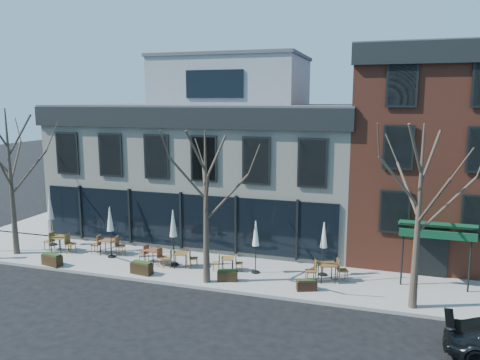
% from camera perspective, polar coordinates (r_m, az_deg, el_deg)
% --- Properties ---
extents(ground, '(120.00, 120.00, 0.00)m').
position_cam_1_polar(ground, '(26.82, -7.04, -8.80)').
color(ground, black).
rests_on(ground, ground).
extents(sidewalk_front, '(33.50, 4.70, 0.15)m').
position_cam_1_polar(sidewalk_front, '(23.77, -1.93, -11.02)').
color(sidewalk_front, gray).
rests_on(sidewalk_front, ground).
extents(sidewalk_side, '(4.50, 12.00, 0.15)m').
position_cam_1_polar(sidewalk_side, '(37.37, -19.09, -3.81)').
color(sidewalk_side, gray).
rests_on(sidewalk_side, ground).
extents(corner_building, '(18.39, 10.39, 11.10)m').
position_cam_1_polar(corner_building, '(30.32, -3.15, 2.59)').
color(corner_building, beige).
rests_on(corner_building, ground).
extents(red_brick_building, '(8.20, 11.78, 11.18)m').
position_cam_1_polar(red_brick_building, '(28.34, 22.10, 3.24)').
color(red_brick_building, brown).
rests_on(red_brick_building, ground).
extents(tree_corner, '(3.93, 3.98, 7.92)m').
position_cam_1_polar(tree_corner, '(27.92, -26.15, -0.01)').
color(tree_corner, '#382B21').
rests_on(tree_corner, sidewalk_front).
extents(tree_mid, '(3.50, 3.55, 7.04)m').
position_cam_1_polar(tree_mid, '(21.19, -4.16, -3.11)').
color(tree_mid, '#382B21').
rests_on(tree_mid, sidewalk_front).
extents(tree_right, '(3.72, 3.77, 7.48)m').
position_cam_1_polar(tree_right, '(19.78, 20.96, -4.01)').
color(tree_right, '#382B21').
rests_on(tree_right, sidewalk_front).
extents(cafe_set_0, '(1.99, 0.83, 1.04)m').
position_cam_1_polar(cafe_set_0, '(28.10, -21.12, -7.07)').
color(cafe_set_0, brown).
rests_on(cafe_set_0, sidewalk_front).
extents(cafe_set_1, '(1.97, 0.86, 1.02)m').
position_cam_1_polar(cafe_set_1, '(26.78, -15.79, -7.62)').
color(cafe_set_1, brown).
rests_on(cafe_set_1, sidewalk_front).
extents(cafe_set_2, '(1.80, 0.91, 0.92)m').
position_cam_1_polar(cafe_set_2, '(24.76, -10.57, -8.96)').
color(cafe_set_2, brown).
rests_on(cafe_set_2, sidewalk_front).
extents(cafe_set_3, '(1.82, 0.98, 0.93)m').
position_cam_1_polar(cafe_set_3, '(24.08, -7.26, -9.41)').
color(cafe_set_3, brown).
rests_on(cafe_set_3, sidewalk_front).
extents(cafe_set_4, '(1.58, 0.76, 0.81)m').
position_cam_1_polar(cafe_set_4, '(23.45, -1.53, -10.03)').
color(cafe_set_4, brown).
rests_on(cafe_set_4, sidewalk_front).
extents(cafe_set_5, '(2.05, 1.18, 1.06)m').
position_cam_1_polar(cafe_set_5, '(22.48, 10.52, -10.74)').
color(cafe_set_5, brown).
rests_on(cafe_set_5, sidewalk_front).
extents(umbrella_0, '(0.47, 0.47, 2.96)m').
position_cam_1_polar(umbrella_0, '(29.07, -22.13, -3.42)').
color(umbrella_0, black).
rests_on(umbrella_0, sidewalk_front).
extents(umbrella_1, '(0.44, 0.44, 2.76)m').
position_cam_1_polar(umbrella_1, '(25.86, -15.55, -4.94)').
color(umbrella_1, black).
rests_on(umbrella_1, sidewalk_front).
extents(umbrella_2, '(0.46, 0.46, 2.89)m').
position_cam_1_polar(umbrella_2, '(23.92, -8.15, -5.64)').
color(umbrella_2, black).
rests_on(umbrella_2, sidewalk_front).
extents(umbrella_3, '(0.42, 0.42, 2.62)m').
position_cam_1_polar(umbrella_3, '(22.74, 1.93, -6.87)').
color(umbrella_3, black).
rests_on(umbrella_3, sidewalk_front).
extents(umbrella_4, '(0.42, 0.42, 2.63)m').
position_cam_1_polar(umbrella_4, '(22.78, 10.19, -6.96)').
color(umbrella_4, black).
rests_on(umbrella_4, sidewalk_front).
extents(planter_0, '(1.17, 0.64, 0.62)m').
position_cam_1_polar(planter_0, '(26.02, -21.93, -8.98)').
color(planter_0, '#312210').
rests_on(planter_0, sidewalk_front).
extents(planter_1, '(1.13, 0.57, 0.61)m').
position_cam_1_polar(planter_1, '(23.57, -11.89, -10.44)').
color(planter_1, black).
rests_on(planter_1, sidewalk_front).
extents(planter_2, '(1.01, 0.61, 0.53)m').
position_cam_1_polar(planter_2, '(22.26, -1.54, -11.56)').
color(planter_2, black).
rests_on(planter_2, sidewalk_front).
extents(planter_3, '(0.97, 0.66, 0.50)m').
position_cam_1_polar(planter_3, '(21.44, 8.13, -12.56)').
color(planter_3, black).
rests_on(planter_3, sidewalk_front).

